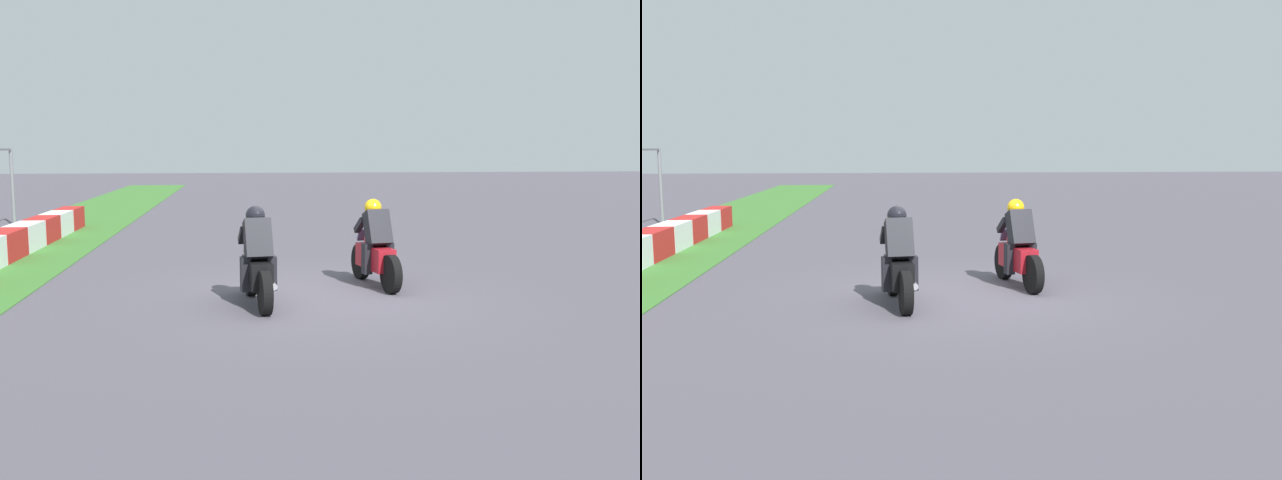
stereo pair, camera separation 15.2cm
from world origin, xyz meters
The scene contains 3 objects.
ground_plane centered at (0.00, 0.00, 0.00)m, with size 120.00×120.00×0.00m, color #504B55.
rider_lane_a centered at (0.75, -1.06, 0.62)m, with size 2.03×0.62×1.51m.
rider_lane_b centered at (-0.51, 1.02, 0.62)m, with size 2.04×0.58×1.51m.
Camera 1 is at (-11.01, 1.31, 2.36)m, focal length 39.11 mm.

